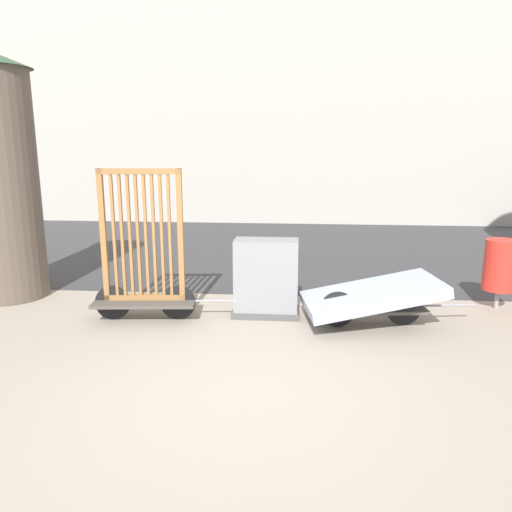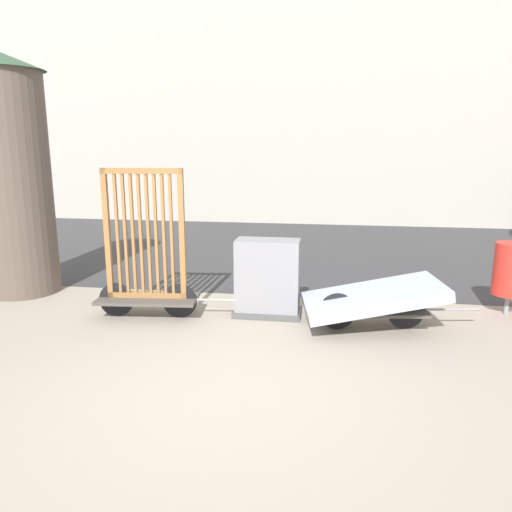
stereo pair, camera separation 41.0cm
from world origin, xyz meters
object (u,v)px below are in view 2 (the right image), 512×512
at_px(bike_cart_with_mattress, 372,299).
at_px(trash_bin, 511,269).
at_px(advertising_column, 13,176).
at_px(bike_cart_with_bedframe, 147,266).
at_px(utility_cabinet, 268,281).

height_order(bike_cart_with_mattress, trash_bin, trash_bin).
bearing_deg(trash_bin, advertising_column, 180.00).
xyz_separation_m(bike_cart_with_bedframe, bike_cart_with_mattress, (2.93, -0.00, -0.32)).
height_order(trash_bin, advertising_column, advertising_column).
relative_size(utility_cabinet, trash_bin, 1.05).
distance_m(bike_cart_with_bedframe, trash_bin, 4.87).
xyz_separation_m(bike_cart_with_bedframe, advertising_column, (-2.37, 0.85, 1.10)).
bearing_deg(bike_cart_with_bedframe, utility_cabinet, 5.43).
height_order(bike_cart_with_mattress, advertising_column, advertising_column).
bearing_deg(trash_bin, bike_cart_with_bedframe, -170.01).
bearing_deg(utility_cabinet, trash_bin, 9.53).
xyz_separation_m(utility_cabinet, trash_bin, (3.23, 0.54, 0.15)).
distance_m(bike_cart_with_mattress, trash_bin, 2.07).
relative_size(bike_cart_with_bedframe, trash_bin, 2.06).
bearing_deg(advertising_column, trash_bin, 0.00).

